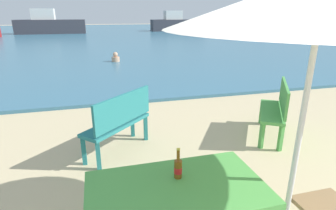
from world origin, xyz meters
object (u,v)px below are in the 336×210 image
(beer_bottle_amber, at_px, (178,167))
(boat_tanker, at_px, (270,22))
(boat_cargo_ship, at_px, (177,24))
(picnic_table_green, at_px, (176,198))
(swimmer_person, at_px, (116,58))
(bench_teal_center, at_px, (120,120))
(bench_green_left, at_px, (277,107))
(patio_umbrella, at_px, (322,2))
(boat_ferry, at_px, (50,25))

(beer_bottle_amber, xyz_separation_m, boat_tanker, (27.99, 38.99, -0.15))
(boat_cargo_ship, bearing_deg, picnic_table_green, -106.82)
(beer_bottle_amber, height_order, boat_cargo_ship, boat_cargo_ship)
(swimmer_person, xyz_separation_m, boat_tanker, (27.73, 28.92, 0.46))
(beer_bottle_amber, relative_size, bench_teal_center, 0.24)
(boat_tanker, bearing_deg, beer_bottle_amber, -125.67)
(bench_green_left, bearing_deg, bench_teal_center, 177.84)
(boat_tanker, bearing_deg, bench_green_left, -124.65)
(bench_green_left, relative_size, boat_tanker, 0.25)
(bench_teal_center, height_order, boat_tanker, boat_tanker)
(picnic_table_green, distance_m, patio_umbrella, 1.74)
(picnic_table_green, bearing_deg, boat_ferry, 99.19)
(swimmer_person, distance_m, boat_cargo_ship, 22.88)
(patio_umbrella, distance_m, swimmer_person, 10.55)
(beer_bottle_amber, relative_size, boat_tanker, 0.06)
(picnic_table_green, relative_size, boat_tanker, 0.29)
(patio_umbrella, height_order, boat_ferry, boat_ferry)
(bench_teal_center, relative_size, swimmer_person, 2.72)
(beer_bottle_amber, bearing_deg, boat_tanker, 54.33)
(boat_tanker, xyz_separation_m, boat_ferry, (-32.85, -9.33, 0.27))
(picnic_table_green, xyz_separation_m, patio_umbrella, (0.92, -0.17, 1.47))
(boat_ferry, bearing_deg, boat_cargo_ship, 5.60)
(beer_bottle_amber, height_order, boat_ferry, boat_ferry)
(picnic_table_green, distance_m, boat_cargo_ship, 32.56)
(picnic_table_green, height_order, bench_green_left, bench_green_left)
(swimmer_person, xyz_separation_m, boat_cargo_ship, (9.11, 20.98, 0.68))
(bench_teal_center, distance_m, boat_cargo_ship, 30.65)
(patio_umbrella, distance_m, bench_green_left, 3.05)
(bench_teal_center, relative_size, boat_ferry, 0.16)
(boat_ferry, bearing_deg, boat_tanker, 15.86)
(picnic_table_green, height_order, boat_tanker, boat_tanker)
(bench_green_left, height_order, boat_cargo_ship, boat_cargo_ship)
(bench_green_left, distance_m, boat_cargo_ship, 30.02)
(bench_green_left, distance_m, boat_tanker, 45.12)
(bench_green_left, bearing_deg, boat_cargo_ship, 76.44)
(boat_cargo_ship, bearing_deg, boat_tanker, 23.09)
(patio_umbrella, bearing_deg, swimmer_person, 93.40)
(beer_bottle_amber, bearing_deg, swimmer_person, 88.50)
(boat_tanker, relative_size, boat_ferry, 0.69)
(swimmer_person, bearing_deg, bench_teal_center, -94.01)
(bench_green_left, bearing_deg, beer_bottle_amber, -141.20)
(bench_green_left, relative_size, boat_cargo_ship, 0.19)
(bench_green_left, bearing_deg, patio_umbrella, -124.01)
(boat_ferry, bearing_deg, patio_umbrella, -79.15)
(beer_bottle_amber, xyz_separation_m, swimmer_person, (0.26, 10.08, -0.61))
(picnic_table_green, distance_m, bench_green_left, 3.11)
(boat_cargo_ship, bearing_deg, swimmer_person, -113.47)
(patio_umbrella, xyz_separation_m, boat_ferry, (-5.74, 29.94, -1.14))
(boat_cargo_ship, relative_size, boat_ferry, 0.94)
(picnic_table_green, height_order, swimmer_person, picnic_table_green)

